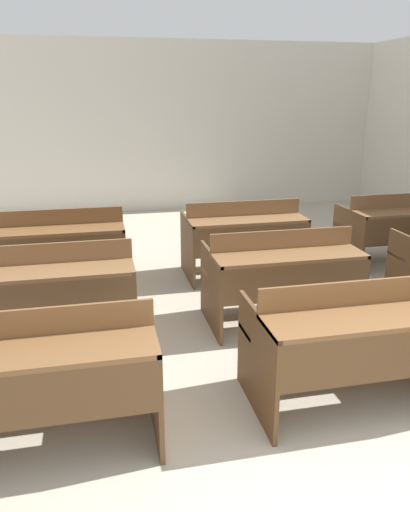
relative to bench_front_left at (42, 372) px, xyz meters
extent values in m
cube|color=beige|center=(1.77, 6.06, 0.94)|extent=(7.17, 0.06, 2.81)
cube|color=brown|center=(0.62, 0.04, -0.13)|extent=(0.03, 0.75, 0.68)
cube|color=brown|center=(0.00, -0.15, 0.20)|extent=(1.27, 0.37, 0.03)
cube|color=brown|center=(0.00, -0.32, 0.03)|extent=(1.22, 0.02, 0.31)
cube|color=brown|center=(0.00, 0.03, 0.30)|extent=(1.27, 0.02, 0.16)
cube|color=brown|center=(0.00, 0.28, -0.03)|extent=(1.27, 0.28, 0.03)
cube|color=brown|center=(0.00, 0.28, -0.31)|extent=(1.22, 0.04, 0.04)
cube|color=brown|center=(1.27, 0.05, -0.13)|extent=(0.03, 0.75, 0.68)
cube|color=brown|center=(1.90, -0.14, 0.20)|extent=(1.27, 0.37, 0.03)
cube|color=brown|center=(1.90, -0.31, 0.03)|extent=(1.22, 0.02, 0.31)
cube|color=brown|center=(1.90, 0.04, 0.30)|extent=(1.27, 0.02, 0.16)
cube|color=brown|center=(1.90, 0.29, -0.03)|extent=(1.27, 0.28, 0.03)
cube|color=brown|center=(1.90, 0.29, -0.31)|extent=(1.22, 0.04, 0.04)
cube|color=brown|center=(0.60, 1.31, -0.13)|extent=(0.03, 0.75, 0.68)
cube|color=brown|center=(-0.02, 1.12, 0.20)|extent=(1.27, 0.37, 0.03)
cube|color=brown|center=(-0.02, 0.95, 0.03)|extent=(1.22, 0.02, 0.31)
cube|color=brown|center=(-0.02, 1.30, 0.30)|extent=(1.27, 0.02, 0.16)
cube|color=brown|center=(-0.02, 1.55, -0.03)|extent=(1.27, 0.28, 0.03)
cube|color=brown|center=(-0.02, 1.55, -0.31)|extent=(1.22, 0.04, 0.04)
cube|color=brown|center=(1.27, 1.29, -0.13)|extent=(0.03, 0.75, 0.68)
cube|color=brown|center=(2.51, 1.29, -0.13)|extent=(0.03, 0.75, 0.68)
cube|color=brown|center=(1.89, 1.10, 0.20)|extent=(1.27, 0.37, 0.03)
cube|color=brown|center=(1.89, 0.93, 0.03)|extent=(1.22, 0.02, 0.31)
cube|color=brown|center=(1.89, 1.28, 0.30)|extent=(1.27, 0.02, 0.16)
cube|color=brown|center=(1.89, 1.53, -0.03)|extent=(1.27, 0.28, 0.03)
cube|color=brown|center=(1.89, 1.53, -0.31)|extent=(1.22, 0.04, 0.04)
cube|color=brown|center=(3.19, 1.31, -0.13)|extent=(0.03, 0.75, 0.68)
cube|color=#54371E|center=(0.60, 2.55, -0.13)|extent=(0.03, 0.75, 0.68)
cube|color=brown|center=(-0.02, 2.36, 0.20)|extent=(1.27, 0.37, 0.03)
cube|color=#54371E|center=(-0.02, 2.19, 0.03)|extent=(1.22, 0.02, 0.31)
cube|color=brown|center=(-0.02, 2.53, 0.30)|extent=(1.27, 0.02, 0.16)
cube|color=brown|center=(-0.02, 2.78, -0.03)|extent=(1.27, 0.28, 0.03)
cube|color=#54371E|center=(-0.02, 2.78, -0.31)|extent=(1.22, 0.04, 0.04)
cube|color=brown|center=(1.29, 2.54, -0.13)|extent=(0.03, 0.75, 0.68)
cube|color=brown|center=(2.54, 2.54, -0.13)|extent=(0.03, 0.75, 0.68)
cube|color=brown|center=(1.92, 2.35, 0.20)|extent=(1.27, 0.37, 0.03)
cube|color=brown|center=(1.92, 2.18, 0.03)|extent=(1.22, 0.02, 0.31)
cube|color=brown|center=(1.92, 2.53, 0.30)|extent=(1.27, 0.02, 0.16)
cube|color=brown|center=(1.92, 2.78, -0.03)|extent=(1.27, 0.28, 0.03)
cube|color=brown|center=(1.92, 2.78, -0.31)|extent=(1.22, 0.04, 0.04)
cube|color=brown|center=(3.20, 2.54, -0.13)|extent=(0.03, 0.75, 0.68)
cube|color=brown|center=(3.82, 2.35, 0.20)|extent=(1.27, 0.37, 0.03)
cube|color=brown|center=(3.82, 2.52, 0.30)|extent=(1.27, 0.02, 0.16)
cube|color=brown|center=(3.82, 2.77, -0.03)|extent=(1.27, 0.28, 0.03)
cube|color=brown|center=(3.82, 2.77, -0.31)|extent=(1.22, 0.04, 0.04)
camera|label=1|loc=(0.36, -2.58, 1.47)|focal=35.00mm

